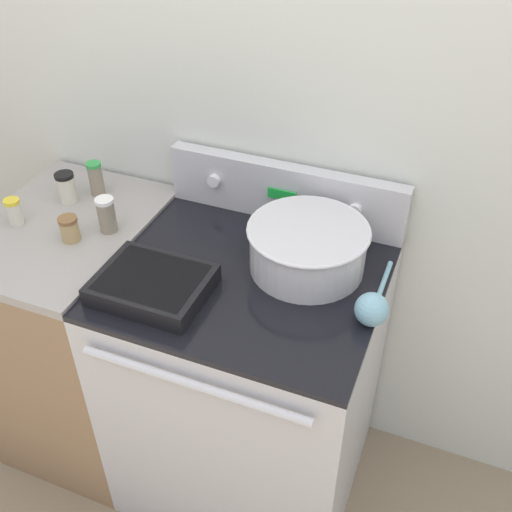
# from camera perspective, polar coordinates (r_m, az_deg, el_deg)

# --- Properties ---
(kitchen_wall) EXTENTS (8.00, 0.05, 2.50)m
(kitchen_wall) POSITION_cam_1_polar(r_m,az_deg,el_deg) (1.80, 3.67, 13.02)
(kitchen_wall) COLOR silver
(kitchen_wall) RESTS_ON ground_plane
(stove_range) EXTENTS (0.76, 0.70, 0.94)m
(stove_range) POSITION_cam_1_polar(r_m,az_deg,el_deg) (2.00, -0.73, -12.16)
(stove_range) COLOR #BCBCC1
(stove_range) RESTS_ON ground_plane
(control_panel) EXTENTS (0.76, 0.07, 0.19)m
(control_panel) POSITION_cam_1_polar(r_m,az_deg,el_deg) (1.86, 2.79, 6.08)
(control_panel) COLOR #BCBCC1
(control_panel) RESTS_ON stove_range
(side_counter) EXTENTS (0.50, 0.67, 0.95)m
(side_counter) POSITION_cam_1_polar(r_m,az_deg,el_deg) (2.24, -15.86, -7.03)
(side_counter) COLOR #896B4C
(side_counter) RESTS_ON ground_plane
(mixing_bowl) EXTENTS (0.34, 0.34, 0.14)m
(mixing_bowl) POSITION_cam_1_polar(r_m,az_deg,el_deg) (1.66, 4.95, 1.00)
(mixing_bowl) COLOR silver
(mixing_bowl) RESTS_ON stove_range
(casserole_dish) EXTENTS (0.30, 0.24, 0.05)m
(casserole_dish) POSITION_cam_1_polar(r_m,az_deg,el_deg) (1.62, -9.83, -2.63)
(casserole_dish) COLOR black
(casserole_dish) RESTS_ON stove_range
(ladle) EXTENTS (0.09, 0.30, 0.09)m
(ladle) POSITION_cam_1_polar(r_m,az_deg,el_deg) (1.54, 11.03, -4.88)
(ladle) COLOR #7AB2C6
(ladle) RESTS_ON stove_range
(spice_jar_white_cap) EXTENTS (0.06, 0.06, 0.11)m
(spice_jar_white_cap) POSITION_cam_1_polar(r_m,az_deg,el_deg) (1.85, -14.04, 3.84)
(spice_jar_white_cap) COLOR gray
(spice_jar_white_cap) RESTS_ON side_counter
(spice_jar_brown_cap) EXTENTS (0.06, 0.06, 0.08)m
(spice_jar_brown_cap) POSITION_cam_1_polar(r_m,az_deg,el_deg) (1.85, -17.34, 2.50)
(spice_jar_brown_cap) COLOR tan
(spice_jar_brown_cap) RESTS_ON side_counter
(spice_jar_green_cap) EXTENTS (0.05, 0.05, 0.11)m
(spice_jar_green_cap) POSITION_cam_1_polar(r_m,az_deg,el_deg) (2.04, -15.00, 7.16)
(spice_jar_green_cap) COLOR gray
(spice_jar_green_cap) RESTS_ON side_counter
(spice_jar_black_cap) EXTENTS (0.06, 0.06, 0.10)m
(spice_jar_black_cap) POSITION_cam_1_polar(r_m,az_deg,el_deg) (2.03, -17.60, 6.25)
(spice_jar_black_cap) COLOR beige
(spice_jar_black_cap) RESTS_ON side_counter
(spice_jar_yellow_cap) EXTENTS (0.05, 0.05, 0.09)m
(spice_jar_yellow_cap) POSITION_cam_1_polar(r_m,az_deg,el_deg) (1.97, -22.04, 3.95)
(spice_jar_yellow_cap) COLOR beige
(spice_jar_yellow_cap) RESTS_ON side_counter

